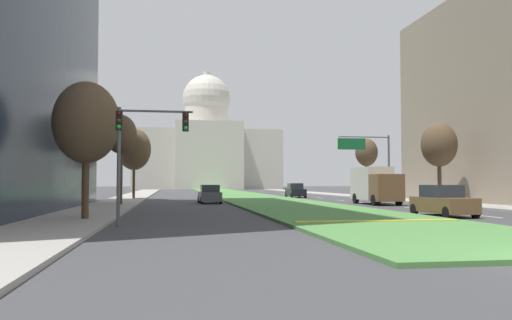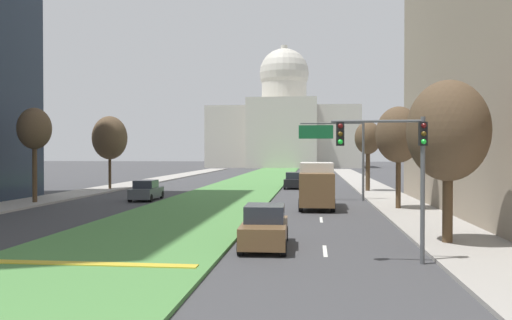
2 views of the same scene
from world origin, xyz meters
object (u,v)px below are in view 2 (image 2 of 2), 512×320
street_tree_right_mid (398,135)px  traffic_light_near_right (398,157)px  street_tree_left_mid (34,130)px  sedan_midblock (146,191)px  overhead_guide_sign (339,144)px  sedan_distant (294,181)px  box_truck_delivery (317,184)px  capitol_building (284,126)px  street_tree_right_near (448,132)px  street_tree_right_far (368,139)px  sedan_lead_stopped (265,228)px  street_tree_left_far (110,138)px

street_tree_right_mid → traffic_light_near_right: bearing=-99.2°
street_tree_left_mid → sedan_midblock: (7.41, 3.97, -4.87)m
overhead_guide_sign → sedan_distant: (-4.17, 13.63, -3.81)m
overhead_guide_sign → street_tree_right_mid: (3.65, -6.58, 0.47)m
box_truck_delivery → capitol_building: bearing=94.6°
overhead_guide_sign → street_tree_left_mid: street_tree_left_mid is taller
capitol_building → street_tree_right_near: (13.34, -113.67, -6.11)m
street_tree_right_near → street_tree_right_far: street_tree_right_near is taller
capitol_building → street_tree_right_near: capitol_building is taller
sedan_midblock → box_truck_delivery: 14.56m
capitol_building → street_tree_right_near: 114.61m
street_tree_right_far → box_truck_delivery: 16.37m
capitol_building → sedan_midblock: (-5.91, -95.24, -10.15)m
capitol_building → street_tree_right_mid: 101.49m
capitol_building → sedan_lead_stopped: bearing=-87.2°
capitol_building → street_tree_right_near: size_ratio=5.59×
traffic_light_near_right → street_tree_right_near: size_ratio=0.74×
street_tree_right_near → street_tree_right_far: (-0.27, 29.16, 0.43)m
street_tree_right_far → sedan_midblock: 22.26m
overhead_guide_sign → street_tree_left_mid: bearing=-166.9°
sedan_midblock → box_truck_delivery: size_ratio=0.66×
capitol_building → street_tree_right_near: bearing=-83.3°
street_tree_right_near → sedan_midblock: (-19.24, 18.42, -4.04)m
sedan_lead_stopped → street_tree_right_far: bearing=76.4°
street_tree_right_mid → street_tree_right_far: 15.93m
street_tree_right_near → sedan_distant: 34.55m
capitol_building → sedan_distant: size_ratio=8.71×
overhead_guide_sign → sedan_lead_stopped: size_ratio=1.47×
overhead_guide_sign → box_truck_delivery: overhead_guide_sign is taller
overhead_guide_sign → traffic_light_near_right: bearing=-87.8°
capitol_building → street_tree_left_far: (-13.31, -84.76, -5.51)m
street_tree_left_mid → street_tree_left_far: size_ratio=0.95×
overhead_guide_sign → sedan_lead_stopped: (-4.09, -21.02, -3.82)m
street_tree_right_mid → street_tree_left_far: (-26.75, 15.67, 0.32)m
street_tree_right_mid → box_truck_delivery: (-5.49, 0.79, -3.42)m
traffic_light_near_right → sedan_lead_stopped: bearing=152.7°
street_tree_left_far → sedan_distant: bearing=13.5°
street_tree_left_mid → street_tree_left_far: bearing=89.9°
traffic_light_near_right → street_tree_right_near: bearing=55.0°
overhead_guide_sign → street_tree_right_mid: size_ratio=0.92×
street_tree_left_far → sedan_midblock: size_ratio=1.82×
capitol_building → overhead_guide_sign: size_ratio=6.01×
capitol_building → sedan_lead_stopped: capitol_building is taller
street_tree_right_near → street_tree_left_far: bearing=132.7°
street_tree_right_mid → sedan_lead_stopped: bearing=-118.2°
capitol_building → sedan_distant: (5.62, -80.22, -10.11)m
capitol_building → street_tree_left_mid: capitol_building is taller
capitol_building → traffic_light_near_right: capitol_building is taller
street_tree_left_far → sedan_distant: size_ratio=1.72×
box_truck_delivery → street_tree_left_far: bearing=145.0°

